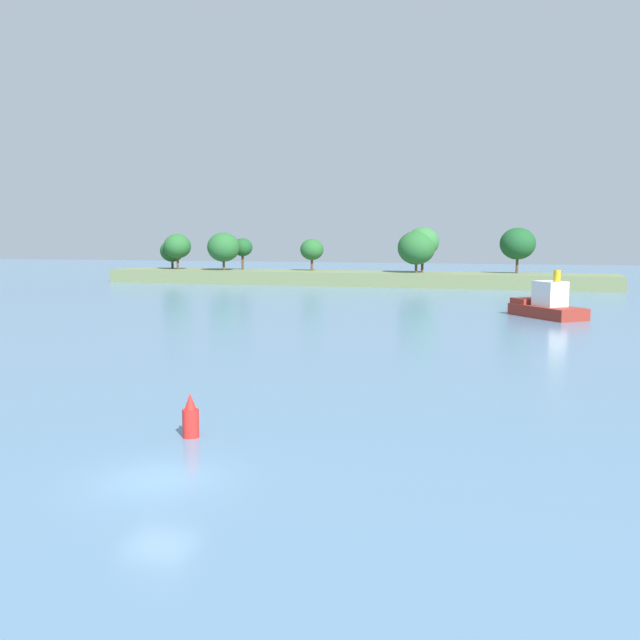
% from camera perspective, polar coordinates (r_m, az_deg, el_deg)
% --- Properties ---
extents(ground_plane, '(400.00, 400.00, 0.00)m').
position_cam_1_polar(ground_plane, '(25.38, -13.18, -12.67)').
color(ground_plane, slate).
extents(treeline_island, '(88.71, 10.03, 10.02)m').
position_cam_1_polar(treeline_island, '(121.33, 2.01, 4.34)').
color(treeline_island, '#66754C').
rests_on(treeline_island, ground).
extents(tugboat, '(8.06, 8.89, 5.03)m').
position_cam_1_polar(tugboat, '(76.16, 18.18, 1.17)').
color(tugboat, maroon).
rests_on(tugboat, ground).
extents(channel_buoy_red, '(0.70, 0.70, 1.90)m').
position_cam_1_polar(channel_buoy_red, '(29.87, -10.62, -7.98)').
color(channel_buoy_red, red).
rests_on(channel_buoy_red, ground).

